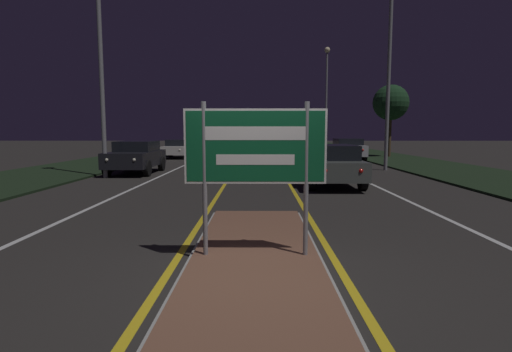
# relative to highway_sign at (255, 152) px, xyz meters

# --- Properties ---
(ground_plane) EXTENTS (160.00, 160.00, 0.00)m
(ground_plane) POSITION_rel_highway_sign_xyz_m (0.00, -0.56, -1.63)
(ground_plane) COLOR #282623
(median_island) EXTENTS (1.99, 6.68, 0.10)m
(median_island) POSITION_rel_highway_sign_xyz_m (0.00, 0.00, -1.59)
(median_island) COLOR #999993
(median_island) RESTS_ON ground_plane
(verge_left) EXTENTS (5.00, 100.00, 0.08)m
(verge_left) POSITION_rel_highway_sign_xyz_m (-9.50, 19.44, -1.59)
(verge_left) COLOR black
(verge_left) RESTS_ON ground_plane
(verge_right) EXTENTS (5.00, 100.00, 0.08)m
(verge_right) POSITION_rel_highway_sign_xyz_m (9.50, 19.44, -1.59)
(verge_right) COLOR black
(verge_right) RESTS_ON ground_plane
(centre_line_yellow_left) EXTENTS (0.12, 70.00, 0.01)m
(centre_line_yellow_left) POSITION_rel_highway_sign_xyz_m (-1.19, 24.44, -1.62)
(centre_line_yellow_left) COLOR gold
(centre_line_yellow_left) RESTS_ON ground_plane
(centre_line_yellow_right) EXTENTS (0.12, 70.00, 0.01)m
(centre_line_yellow_right) POSITION_rel_highway_sign_xyz_m (1.19, 24.44, -1.62)
(centre_line_yellow_right) COLOR gold
(centre_line_yellow_right) RESTS_ON ground_plane
(lane_line_white_left) EXTENTS (0.12, 70.00, 0.01)m
(lane_line_white_left) POSITION_rel_highway_sign_xyz_m (-4.20, 24.44, -1.62)
(lane_line_white_left) COLOR silver
(lane_line_white_left) RESTS_ON ground_plane
(lane_line_white_right) EXTENTS (0.12, 70.00, 0.01)m
(lane_line_white_right) POSITION_rel_highway_sign_xyz_m (4.20, 24.44, -1.62)
(lane_line_white_right) COLOR silver
(lane_line_white_right) RESTS_ON ground_plane
(edge_line_white_left) EXTENTS (0.10, 70.00, 0.01)m
(edge_line_white_left) POSITION_rel_highway_sign_xyz_m (-7.20, 24.44, -1.62)
(edge_line_white_left) COLOR silver
(edge_line_white_left) RESTS_ON ground_plane
(edge_line_white_right) EXTENTS (0.10, 70.00, 0.01)m
(edge_line_white_right) POSITION_rel_highway_sign_xyz_m (7.20, 24.44, -1.62)
(edge_line_white_right) COLOR silver
(edge_line_white_right) RESTS_ON ground_plane
(highway_sign) EXTENTS (2.05, 0.07, 2.24)m
(highway_sign) POSITION_rel_highway_sign_xyz_m (0.00, 0.00, 0.00)
(highway_sign) COLOR gray
(highway_sign) RESTS_ON median_island
(streetlight_right_near) EXTENTS (0.61, 0.61, 9.48)m
(streetlight_right_near) POSITION_rel_highway_sign_xyz_m (6.39, 14.14, 4.93)
(streetlight_right_near) COLOR gray
(streetlight_right_near) RESTS_ON ground_plane
(streetlight_right_far) EXTENTS (0.54, 0.54, 10.03)m
(streetlight_right_far) POSITION_rel_highway_sign_xyz_m (6.67, 33.82, 4.85)
(streetlight_right_far) COLOR gray
(streetlight_right_far) RESTS_ON ground_plane
(car_receding_0) EXTENTS (1.89, 4.65, 1.46)m
(car_receding_0) POSITION_rel_highway_sign_xyz_m (2.62, 8.54, -0.85)
(car_receding_0) COLOR #4C514C
(car_receding_0) RESTS_ON ground_plane
(car_receding_1) EXTENTS (1.98, 4.06, 1.46)m
(car_receding_1) POSITION_rel_highway_sign_xyz_m (6.01, 21.20, -0.85)
(car_receding_1) COLOR #B7B7BC
(car_receding_1) RESTS_ON ground_plane
(car_receding_2) EXTENTS (1.88, 4.55, 1.46)m
(car_receding_2) POSITION_rel_highway_sign_xyz_m (5.53, 33.70, -0.86)
(car_receding_2) COLOR #B7B7BC
(car_receding_2) RESTS_ON ground_plane
(car_receding_3) EXTENTS (1.94, 4.17, 1.39)m
(car_receding_3) POSITION_rel_highway_sign_xyz_m (5.70, 41.60, -0.90)
(car_receding_3) COLOR navy
(car_receding_3) RESTS_ON ground_plane
(car_approaching_0) EXTENTS (1.96, 4.17, 1.48)m
(car_approaching_0) POSITION_rel_highway_sign_xyz_m (-5.61, 12.59, -0.84)
(car_approaching_0) COLOR black
(car_approaching_0) RESTS_ON ground_plane
(car_approaching_1) EXTENTS (1.87, 4.22, 1.34)m
(car_approaching_1) POSITION_rel_highway_sign_xyz_m (-5.86, 23.52, -0.92)
(car_approaching_1) COLOR silver
(car_approaching_1) RESTS_ON ground_plane
(car_approaching_2) EXTENTS (1.87, 4.20, 1.44)m
(car_approaching_2) POSITION_rel_highway_sign_xyz_m (-5.67, 31.81, -0.86)
(car_approaching_2) COLOR #4C514C
(car_approaching_2) RESTS_ON ground_plane
(roadside_palm_right) EXTENTS (2.60, 2.60, 5.26)m
(roadside_palm_right) POSITION_rel_highway_sign_xyz_m (9.77, 24.00, 2.39)
(roadside_palm_right) COLOR #4C3823
(roadside_palm_right) RESTS_ON verge_right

